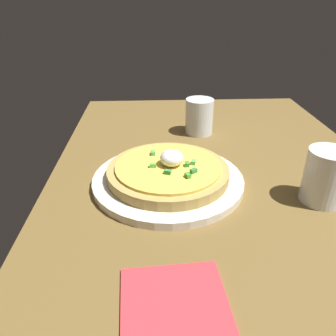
{
  "coord_description": "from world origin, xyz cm",
  "views": [
    {
      "loc": [
        59.24,
        -13.89,
        37.5
      ],
      "look_at": [
        2.64,
        -11.13,
        6.72
      ],
      "focal_mm": 35.11,
      "sensor_mm": 36.0,
      "label": 1
    }
  ],
  "objects_px": {
    "cup_far": "(199,118)",
    "napkin": "(175,306)",
    "pizza": "(168,171)",
    "cup_near": "(325,177)",
    "plate": "(168,180)"
  },
  "relations": [
    {
      "from": "pizza",
      "to": "cup_near",
      "type": "xyz_separation_m",
      "value": [
        0.07,
        0.28,
        0.02
      ]
    },
    {
      "from": "plate",
      "to": "cup_far",
      "type": "distance_m",
      "value": 0.28
    },
    {
      "from": "pizza",
      "to": "cup_far",
      "type": "xyz_separation_m",
      "value": [
        -0.26,
        0.1,
        0.01
      ]
    },
    {
      "from": "pizza",
      "to": "cup_far",
      "type": "distance_m",
      "value": 0.28
    },
    {
      "from": "plate",
      "to": "cup_near",
      "type": "xyz_separation_m",
      "value": [
        0.07,
        0.28,
        0.04
      ]
    },
    {
      "from": "plate",
      "to": "napkin",
      "type": "xyz_separation_m",
      "value": [
        0.29,
        -0.01,
        -0.01
      ]
    },
    {
      "from": "cup_near",
      "to": "plate",
      "type": "bearing_deg",
      "value": -104.84
    },
    {
      "from": "cup_near",
      "to": "napkin",
      "type": "distance_m",
      "value": 0.36
    },
    {
      "from": "pizza",
      "to": "napkin",
      "type": "bearing_deg",
      "value": -1.17
    },
    {
      "from": "cup_far",
      "to": "napkin",
      "type": "height_order",
      "value": "cup_far"
    },
    {
      "from": "cup_near",
      "to": "napkin",
      "type": "relative_size",
      "value": 0.76
    },
    {
      "from": "cup_far",
      "to": "cup_near",
      "type": "bearing_deg",
      "value": 28.27
    },
    {
      "from": "plate",
      "to": "cup_far",
      "type": "bearing_deg",
      "value": 159.92
    },
    {
      "from": "pizza",
      "to": "napkin",
      "type": "xyz_separation_m",
      "value": [
        0.29,
        -0.01,
        -0.03
      ]
    },
    {
      "from": "plate",
      "to": "pizza",
      "type": "distance_m",
      "value": 0.02
    }
  ]
}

